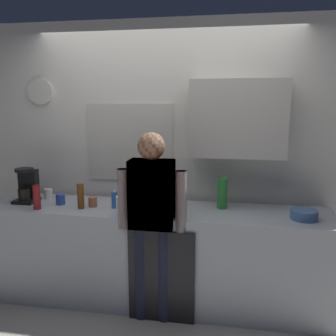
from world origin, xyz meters
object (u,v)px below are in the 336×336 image
(bottle_red_vinegar, at_px, (37,197))
(person_at_sink, at_px, (152,212))
(bottle_amber_beer, at_px, (81,196))
(cup_white_mug, at_px, (48,194))
(storage_canister, at_px, (124,206))
(bottle_clear_soda, at_px, (222,193))
(bottle_green_wine, at_px, (153,187))
(cup_terracotta_mug, at_px, (93,202))
(coffee_maker, at_px, (27,187))
(mixing_bowl, at_px, (304,214))
(cup_blue_mug, at_px, (60,199))
(person_guest, at_px, (152,212))
(dish_soap, at_px, (115,199))

(bottle_red_vinegar, bearing_deg, person_at_sink, -5.45)
(bottle_amber_beer, bearing_deg, cup_white_mug, 149.76)
(cup_white_mug, height_order, storage_canister, storage_canister)
(bottle_clear_soda, distance_m, person_at_sink, 0.70)
(bottle_green_wine, bearing_deg, storage_canister, -109.56)
(cup_white_mug, xyz_separation_m, storage_canister, (0.91, -0.40, 0.04))
(cup_terracotta_mug, relative_size, person_at_sink, 0.06)
(person_at_sink, bearing_deg, storage_canister, 176.51)
(cup_white_mug, bearing_deg, coffee_maker, -135.13)
(bottle_amber_beer, xyz_separation_m, mixing_bowl, (1.92, 0.03, -0.07))
(bottle_amber_beer, height_order, bottle_red_vinegar, bottle_amber_beer)
(coffee_maker, xyz_separation_m, bottle_amber_beer, (0.60, -0.13, -0.03))
(bottle_amber_beer, xyz_separation_m, bottle_clear_soda, (1.25, 0.22, 0.02))
(cup_blue_mug, distance_m, storage_canister, 0.72)
(mixing_bowl, bearing_deg, cup_terracotta_mug, 178.64)
(bottle_red_vinegar, relative_size, storage_canister, 1.29)
(bottle_clear_soda, relative_size, cup_white_mug, 2.95)
(bottle_red_vinegar, distance_m, cup_white_mug, 0.37)
(bottle_clear_soda, bearing_deg, person_guest, -143.53)
(person_at_sink, bearing_deg, person_guest, 0.00)
(coffee_maker, bearing_deg, mixing_bowl, -2.29)
(dish_soap, xyz_separation_m, person_at_sink, (0.40, -0.26, -0.02))
(cup_white_mug, xyz_separation_m, mixing_bowl, (2.38, -0.24, -0.01))
(bottle_clear_soda, distance_m, bottle_green_wine, 0.66)
(bottle_clear_soda, xyz_separation_m, cup_white_mug, (-1.71, 0.05, -0.09))
(bottle_clear_soda, relative_size, cup_blue_mug, 2.80)
(mixing_bowl, distance_m, storage_canister, 1.49)
(storage_canister, relative_size, person_at_sink, 0.11)
(bottle_green_wine, distance_m, person_guest, 0.51)
(cup_terracotta_mug, xyz_separation_m, dish_soap, (0.21, 0.00, 0.03))
(bottle_red_vinegar, height_order, person_guest, person_guest)
(cup_blue_mug, bearing_deg, cup_terracotta_mug, -2.52)
(bottle_amber_beer, xyz_separation_m, person_guest, (0.70, -0.19, -0.05))
(cup_terracotta_mug, bearing_deg, bottle_clear_soda, 7.30)
(cup_terracotta_mug, bearing_deg, bottle_green_wine, 23.77)
(bottle_green_wine, height_order, mixing_bowl, bottle_green_wine)
(bottle_clear_soda, xyz_separation_m, cup_blue_mug, (-1.49, -0.14, -0.09))
(bottle_green_wine, bearing_deg, person_at_sink, -78.68)
(bottle_green_wine, bearing_deg, bottle_amber_beer, -153.45)
(bottle_clear_soda, xyz_separation_m, person_at_sink, (-0.56, -0.41, -0.08))
(bottle_green_wine, relative_size, storage_canister, 1.76)
(cup_blue_mug, bearing_deg, bottle_amber_beer, -19.87)
(cup_white_mug, relative_size, person_at_sink, 0.06)
(bottle_clear_soda, bearing_deg, cup_blue_mug, -174.82)
(person_at_sink, bearing_deg, mixing_bowl, 20.49)
(bottle_amber_beer, bearing_deg, bottle_clear_soda, 10.05)
(bottle_red_vinegar, distance_m, storage_canister, 0.82)
(cup_terracotta_mug, distance_m, dish_soap, 0.21)
(bottle_red_vinegar, bearing_deg, bottle_green_wine, 21.62)
(cup_terracotta_mug, distance_m, person_at_sink, 0.67)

